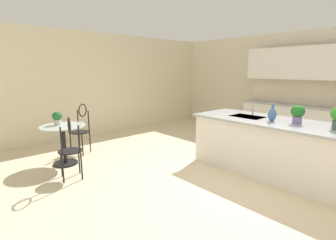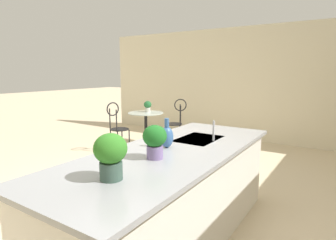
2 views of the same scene
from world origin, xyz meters
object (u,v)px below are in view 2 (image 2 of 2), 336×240
(vase_on_counter, at_px, (167,136))
(potted_plant_on_table, at_px, (148,106))
(chair_by_island, at_px, (117,124))
(chair_near_window, at_px, (176,119))
(potted_plant_counter_far, at_px, (111,153))
(bistro_table, at_px, (146,125))
(potted_plant_counter_near, at_px, (155,139))

(vase_on_counter, bearing_deg, potted_plant_on_table, -140.06)
(chair_by_island, height_order, potted_plant_on_table, chair_by_island)
(potted_plant_on_table, xyz_separation_m, vase_on_counter, (2.91, 2.43, 0.15))
(chair_near_window, height_order, potted_plant_counter_far, potted_plant_counter_far)
(bistro_table, xyz_separation_m, potted_plant_counter_near, (3.12, 2.50, 0.64))
(chair_near_window, height_order, potted_plant_on_table, chair_near_window)
(chair_by_island, bearing_deg, bistro_table, 167.56)
(potted_plant_on_table, height_order, vase_on_counter, vase_on_counter)
(chair_near_window, distance_m, potted_plant_on_table, 0.73)
(vase_on_counter, bearing_deg, potted_plant_counter_far, 8.55)
(potted_plant_counter_near, bearing_deg, vase_on_counter, -162.75)
(bistro_table, relative_size, potted_plant_on_table, 3.23)
(chair_near_window, bearing_deg, vase_on_counter, 29.90)
(chair_near_window, height_order, chair_by_island, same)
(bistro_table, height_order, potted_plant_counter_far, potted_plant_counter_far)
(vase_on_counter, bearing_deg, potted_plant_counter_near, 17.25)
(potted_plant_counter_near, bearing_deg, potted_plant_on_table, -142.02)
(vase_on_counter, bearing_deg, bistro_table, -139.23)
(chair_by_island, xyz_separation_m, potted_plant_counter_far, (2.91, 2.69, 0.53))
(potted_plant_counter_near, height_order, potted_plant_counter_far, potted_plant_counter_far)
(potted_plant_on_table, relative_size, potted_plant_counter_near, 0.85)
(bistro_table, relative_size, potted_plant_counter_near, 2.76)
(chair_by_island, relative_size, potted_plant_counter_far, 3.22)
(potted_plant_counter_far, xyz_separation_m, vase_on_counter, (-0.90, -0.14, -0.08))
(potted_plant_counter_far, bearing_deg, bistro_table, -145.48)
(chair_near_window, relative_size, chair_by_island, 1.00)
(bistro_table, bearing_deg, potted_plant_counter_near, 38.67)
(vase_on_counter, bearing_deg, chair_by_island, -128.23)
(chair_near_window, relative_size, potted_plant_counter_far, 3.22)
(bistro_table, relative_size, vase_on_counter, 2.78)
(chair_by_island, bearing_deg, vase_on_counter, 51.77)
(chair_near_window, xyz_separation_m, potted_plant_on_table, (0.32, -0.58, 0.31))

